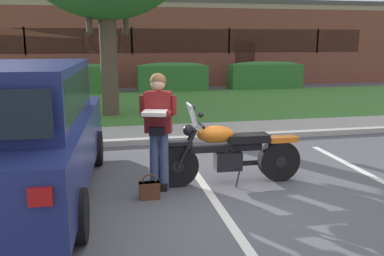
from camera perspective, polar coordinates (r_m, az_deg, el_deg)
ground_plane at (r=5.82m, az=2.59°, el=-9.89°), size 140.00×140.00×0.00m
curb_strip at (r=8.97m, az=-2.84°, el=-1.64°), size 60.00×0.20×0.12m
concrete_walk at (r=9.80m, az=-3.63°, el=-0.61°), size 60.00×1.50×0.08m
grass_lawn at (r=13.98m, az=-6.20°, el=3.07°), size 60.00×7.06×0.06m
stall_stripe_0 at (r=5.99m, az=-24.39°, el=-10.30°), size 0.15×4.40×0.01m
stall_stripe_1 at (r=6.01m, az=2.59°, el=-9.12°), size 0.15×4.40×0.01m
stall_stripe_2 at (r=7.18m, az=24.59°, el=-6.67°), size 0.15×4.40×0.01m
motorcycle at (r=6.40m, az=5.79°, el=-3.28°), size 2.24×0.82×1.26m
rider_person at (r=6.00m, az=-4.61°, el=0.80°), size 0.54×0.64×1.70m
handbag at (r=5.86m, az=-5.81°, el=-8.25°), size 0.28×0.13×0.36m
parked_suv_adjacent at (r=6.08m, az=-22.73°, el=-0.44°), size 2.22×4.93×1.86m
hedge_left at (r=17.68m, az=-16.27°, el=6.54°), size 3.31×0.90×1.24m
hedge_center_left at (r=17.87m, az=-2.70°, el=7.05°), size 2.95×0.90×1.24m
hedge_center_right at (r=18.99m, az=9.94°, el=7.17°), size 3.24×0.90×1.24m
brick_building at (r=23.40m, az=-8.87°, el=11.43°), size 27.04×8.15×4.04m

